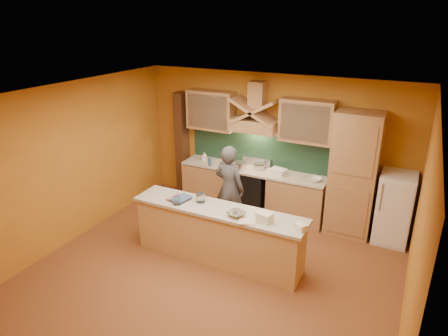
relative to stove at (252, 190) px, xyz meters
The scene contains 36 objects.
floor 2.27m from the stove, 82.23° to the right, with size 5.50×5.00×0.01m, color brown.
ceiling 3.23m from the stove, 82.23° to the right, with size 5.50×5.00×0.01m, color white.
wall_back 1.04m from the stove, 45.00° to the left, with size 5.50×0.02×2.80m, color #BC7724.
wall_front 4.80m from the stove, 86.35° to the right, with size 5.50×0.02×2.80m, color #BC7724.
wall_left 3.43m from the stove, 138.08° to the right, with size 0.02×5.00×2.80m, color #BC7724.
wall_right 3.88m from the stove, 35.80° to the right, with size 0.02×5.00×2.80m, color #BC7724.
base_cabinet_left 0.95m from the stove, behind, with size 1.10×0.60×0.86m, color #B28151.
base_cabinet_right 0.95m from the stove, ahead, with size 1.10×0.60×0.86m, color #B28151.
counter_top 0.45m from the stove, behind, with size 3.00×0.62×0.04m, color #BAB09D.
stove is the anchor object (origin of this frame).
backsplash 0.85m from the stove, 90.00° to the left, with size 3.00×0.03×0.70m, color #163124.
range_hood 1.37m from the stove, 90.00° to the left, with size 0.92×0.50×0.24m, color #B28151.
hood_chimney 1.96m from the stove, 90.00° to the left, with size 0.30×0.30×0.50m, color #B28151.
upper_cabinet_left 1.85m from the stove, behind, with size 1.00×0.35×0.80m, color #B28151.
upper_cabinet_right 1.85m from the stove, ahead, with size 1.00×0.35×0.80m, color #B28151.
pantry_column 2.07m from the stove, ahead, with size 0.80×0.60×2.30m, color #B28151.
fridge 2.71m from the stove, ahead, with size 0.58×0.60×1.30m, color white.
trim_column_left 1.89m from the stove, behind, with size 0.20×0.30×2.30m, color #472816.
island_body 1.91m from the stove, 83.99° to the right, with size 2.80×0.55×0.88m, color tan.
island_top 1.97m from the stove, 83.99° to the right, with size 2.90×0.62×0.05m, color #BAB09D.
person 0.96m from the stove, 96.24° to the right, with size 0.60×0.40×1.65m, color #4C4C51.
pot_large 0.58m from the stove, 152.40° to the right, with size 0.21×0.21×0.15m, color silver.
pot_small 0.53m from the stove, 32.24° to the left, with size 0.22×0.22×0.12m, color #BBBBC2.
soap_bottle_a 1.26m from the stove, behind, with size 0.08×0.08×0.18m, color white.
soap_bottle_b 1.06m from the stove, 165.66° to the right, with size 0.08×0.08×0.22m, color #32508B.
bowl_back 1.39m from the stove, ahead, with size 0.23×0.23×0.07m, color silver.
dish_rack 0.76m from the stove, ahead, with size 0.29×0.23×0.10m, color white.
book_lower 2.07m from the stove, 109.98° to the right, with size 0.22×0.29×0.03m, color #BE4844.
book_upper 2.05m from the stove, 107.61° to the right, with size 0.25×0.33×0.03m, color #3A5280.
jar_large 1.91m from the stove, 95.18° to the right, with size 0.15×0.15×0.15m, color silver.
jar_small 2.20m from the stove, 102.62° to the right, with size 0.12×0.12×0.14m, color silver.
kitchen_scale 2.17m from the stove, 73.81° to the right, with size 0.12×0.12×0.10m, color white.
mixing_bowl 2.15m from the stove, 74.09° to the right, with size 0.27×0.27×0.07m, color white.
cloth 2.31m from the stove, 69.19° to the right, with size 0.26×0.19×0.02m, color beige.
grocery_bag_a 2.29m from the stove, 62.70° to the right, with size 0.22×0.17×0.14m, color beige.
grocery_bag_b 2.59m from the stove, 51.42° to the right, with size 0.16×0.12×0.10m, color #EEE5C4.
Camera 1 is at (2.54, -4.75, 3.82)m, focal length 32.00 mm.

